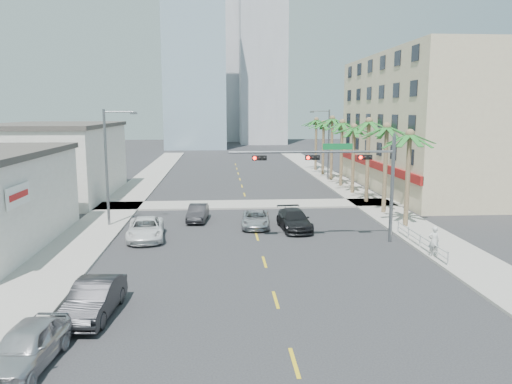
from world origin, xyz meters
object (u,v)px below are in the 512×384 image
Objects in this scene: car_lane_right at (294,220)px; traffic_signal_mast at (346,169)px; pedestrian at (434,241)px; car_lane_left at (198,213)px; car_parked_far at (146,229)px; car_lane_center at (256,219)px; car_parked_mid at (94,299)px; car_parked_near at (27,346)px.

traffic_signal_mast is at bearing -58.76° from car_lane_right.
car_lane_right is 2.77× the size of pedestrian.
car_lane_right is (7.39, -3.49, 0.08)m from car_lane_left.
car_parked_far is 1.17× the size of car_lane_center.
traffic_signal_mast is 7.22m from pedestrian.
pedestrian is at bearing -51.15° from car_lane_right.
traffic_signal_mast reaches higher than car_lane_left.
car_parked_mid reaches higher than car_lane_right.
traffic_signal_mast is 2.31× the size of car_parked_mid.
traffic_signal_mast is 6.56m from car_lane_right.
car_parked_near is 2.44× the size of pedestrian.
pedestrian reaches higher than car_parked_mid.
traffic_signal_mast reaches higher than car_lane_right.
pedestrian is at bearing 26.20° from car_parked_mid.
car_parked_mid reaches higher than car_lane_left.
car_parked_near is (-15.18, -15.53, -4.29)m from traffic_signal_mast.
car_parked_near is 23.17m from car_lane_right.
pedestrian reaches higher than car_lane_right.
car_parked_near is 22.69m from car_lane_center.
car_parked_near is at bearing -97.22° from car_lane_left.
pedestrian is (7.33, -8.04, 0.33)m from car_lane_right.
traffic_signal_mast reaches higher than pedestrian.
car_lane_left is (3.71, 18.79, -0.12)m from car_parked_mid.
car_parked_far is (-13.58, 1.97, -4.33)m from traffic_signal_mast.
car_lane_center is (8.25, 16.31, -0.17)m from car_parked_mid.
car_lane_left reaches higher than car_lane_center.
car_parked_mid is 13.22m from car_parked_far.
car_lane_left is at bearing 156.00° from car_lane_center.
car_lane_center is at bearing 138.20° from traffic_signal_mast.
pedestrian reaches higher than car_lane_center.
traffic_signal_mast is 14.39m from car_parked_far.
car_parked_near is 1.00× the size of car_lane_center.
pedestrian is (10.17, -9.04, 0.45)m from car_lane_center.
car_parked_near is 0.86× the size of car_parked_far.
car_parked_mid reaches higher than car_parked_far.
car_parked_near is 4.47m from car_parked_mid.
car_parked_far is at bearing -172.54° from car_lane_right.
car_parked_near reaches higher than car_lane_right.
car_lane_center is at bearing 70.91° from car_parked_near.
car_parked_mid is 19.16m from car_lane_left.
car_parked_mid is 2.59× the size of pedestrian.
car_parked_far is (1.60, 17.50, -0.04)m from car_parked_near.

